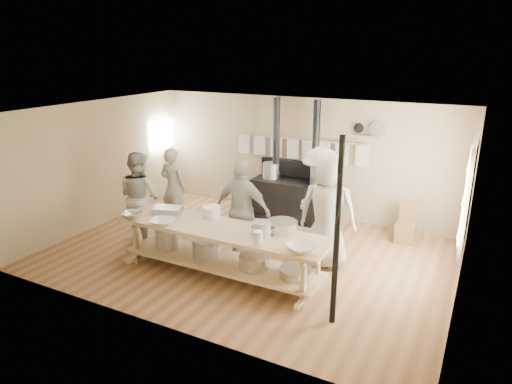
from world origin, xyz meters
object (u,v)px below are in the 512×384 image
cook_right (243,210)px  chair (406,230)px  prep_table (221,246)px  cook_left (140,197)px  cook_by_window (320,201)px  stove (293,195)px  cook_far_left (173,187)px  roasting_pan (168,210)px  cook_center (327,211)px

cook_right → chair: size_ratio=2.32×
prep_table → cook_left: 2.27m
prep_table → cook_by_window: (1.09, 1.66, 0.45)m
cook_by_window → cook_left: bearing=-120.3°
prep_table → cook_right: bearing=90.9°
stove → cook_far_left: 2.59m
cook_left → roasting_pan: (1.00, -0.41, 0.03)m
stove → cook_by_window: (1.09, -1.36, 0.45)m
prep_table → cook_center: size_ratio=1.82×
cook_far_left → cook_right: 2.19m
cook_center → cook_by_window: (-0.31, 0.51, -0.02)m
chair → roasting_pan: bearing=-141.6°
prep_table → cook_far_left: (-2.07, 1.49, 0.31)m
cook_center → cook_right: 1.47m
cook_center → cook_right: (-1.41, -0.39, -0.09)m
stove → chair: 2.47m
roasting_pan → cook_far_left: bearing=124.1°
cook_right → cook_left: bearing=5.1°
cook_left → roasting_pan: size_ratio=3.71×
prep_table → chair: prep_table is taller
cook_far_left → cook_center: (3.47, -0.35, 0.16)m
roasting_pan → prep_table: bearing=-8.0°
stove → roasting_pan: size_ratio=5.49×
cook_left → roasting_pan: 1.08m
cook_right → roasting_pan: 1.30m
chair → cook_far_left: bearing=-161.5°
prep_table → chair: size_ratio=4.64×
roasting_pan → chair: bearing=36.4°
cook_left → cook_center: size_ratio=0.89×
chair → roasting_pan: 4.55m
cook_left → cook_by_window: 3.43m
cook_right → chair: cook_right is taller
cook_left → chair: bearing=-145.5°
cook_center → roasting_pan: 2.75m
cook_center → cook_left: bearing=1.5°
stove → cook_right: (-0.01, -2.26, 0.38)m
cook_left → chair: (4.62, 2.26, -0.65)m
cook_left → cook_center: 3.61m
prep_table → cook_far_left: size_ratio=2.17×
cook_by_window → prep_table: bearing=-82.1°
stove → prep_table: 3.02m
stove → chair: size_ratio=3.35×
roasting_pan → cook_right: bearing=27.3°
prep_table → cook_left: size_ratio=2.05×
cook_right → chair: (2.46, 2.07, -0.67)m
cook_far_left → stove: bearing=-143.7°
roasting_pan → stove: bearing=67.7°
stove → cook_by_window: bearing=-51.3°
cook_left → cook_by_window: cook_by_window is taller
cook_left → cook_by_window: size_ratio=0.90×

